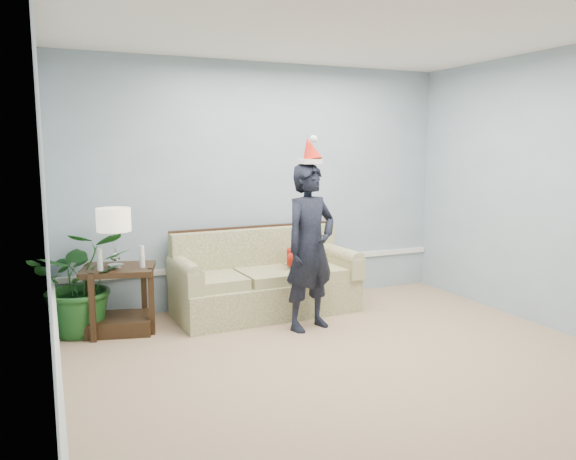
% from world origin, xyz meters
% --- Properties ---
extents(room_shell, '(4.54, 5.04, 2.74)m').
position_xyz_m(room_shell, '(0.00, 0.00, 1.35)').
color(room_shell, tan).
rests_on(room_shell, ground).
extents(wainscot_trim, '(4.49, 4.99, 0.06)m').
position_xyz_m(wainscot_trim, '(-1.18, 1.18, 0.45)').
color(wainscot_trim, white).
rests_on(wainscot_trim, room_shell).
extents(sofa, '(1.96, 0.92, 0.90)m').
position_xyz_m(sofa, '(-0.13, 2.09, 0.32)').
color(sofa, '#56632F').
rests_on(sofa, room_shell).
extents(side_table, '(0.77, 0.69, 0.64)m').
position_xyz_m(side_table, '(-1.65, 2.03, 0.25)').
color(side_table, '#332112').
rests_on(side_table, room_shell).
extents(table_lamp, '(0.32, 0.32, 0.57)m').
position_xyz_m(table_lamp, '(-1.67, 2.02, 1.07)').
color(table_lamp, silver).
rests_on(table_lamp, side_table).
extents(candle_pair, '(0.43, 0.05, 0.21)m').
position_xyz_m(candle_pair, '(-1.63, 1.92, 0.73)').
color(candle_pair, silver).
rests_on(candle_pair, side_table).
extents(houseplant, '(0.97, 0.85, 1.01)m').
position_xyz_m(houseplant, '(-1.98, 2.11, 0.51)').
color(houseplant, '#1B501D').
rests_on(houseplant, room_shell).
extents(man, '(0.68, 0.54, 1.62)m').
position_xyz_m(man, '(0.08, 1.40, 0.81)').
color(man, black).
rests_on(man, room_shell).
extents(santa_hat, '(0.31, 0.33, 0.27)m').
position_xyz_m(santa_hat, '(0.08, 1.41, 1.73)').
color(santa_hat, white).
rests_on(santa_hat, man).
extents(teddy_bear, '(0.33, 0.33, 0.42)m').
position_xyz_m(teddy_bear, '(0.22, 1.98, 0.62)').
color(teddy_bear, white).
rests_on(teddy_bear, sofa).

